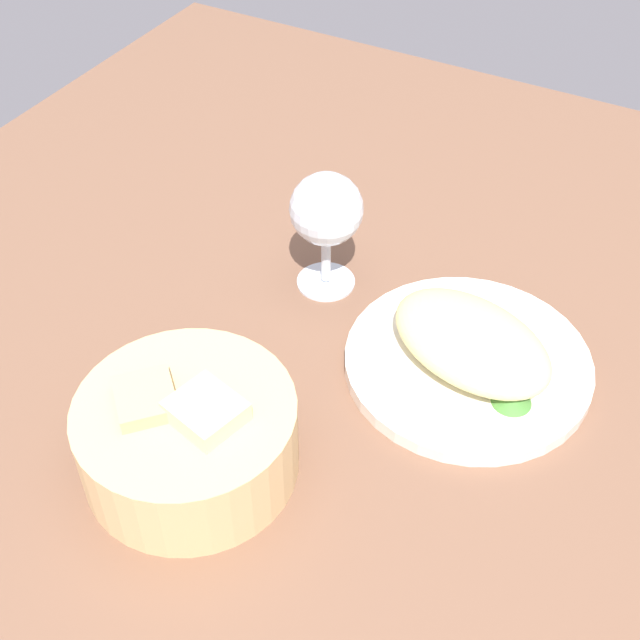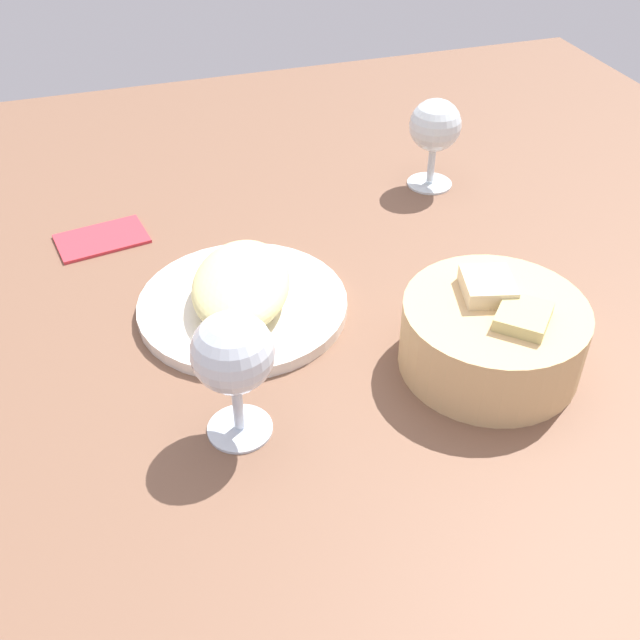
# 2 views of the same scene
# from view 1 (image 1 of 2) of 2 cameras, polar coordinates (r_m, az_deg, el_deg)

# --- Properties ---
(ground_plane) EXTENTS (1.40, 1.40, 0.02)m
(ground_plane) POSITION_cam_1_polar(r_m,az_deg,el_deg) (0.75, 5.63, -10.59)
(ground_plane) COLOR brown
(plate) EXTENTS (0.23, 0.23, 0.01)m
(plate) POSITION_cam_1_polar(r_m,az_deg,el_deg) (0.82, 10.07, -2.94)
(plate) COLOR white
(plate) RESTS_ON ground_plane
(omelette) EXTENTS (0.19, 0.15, 0.04)m
(omelette) POSITION_cam_1_polar(r_m,az_deg,el_deg) (0.80, 10.32, -1.52)
(omelette) COLOR #E0D88B
(omelette) RESTS_ON plate
(lettuce_garnish) EXTENTS (0.04, 0.04, 0.01)m
(lettuce_garnish) POSITION_cam_1_polar(r_m,az_deg,el_deg) (0.78, 12.63, -4.97)
(lettuce_garnish) COLOR #437E34
(lettuce_garnish) RESTS_ON plate
(bread_basket) EXTENTS (0.18, 0.18, 0.09)m
(bread_basket) POSITION_cam_1_polar(r_m,az_deg,el_deg) (0.72, -8.77, -7.56)
(bread_basket) COLOR #D9B178
(bread_basket) RESTS_ON ground_plane
(wine_glass_near) EXTENTS (0.07, 0.07, 0.13)m
(wine_glass_near) POSITION_cam_1_polar(r_m,az_deg,el_deg) (0.85, 0.42, 7.07)
(wine_glass_near) COLOR silver
(wine_glass_near) RESTS_ON ground_plane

